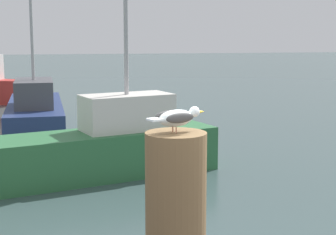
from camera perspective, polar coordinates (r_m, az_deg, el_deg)
mooring_post at (r=3.31m, az=0.81°, el=-8.95°), size 0.37×0.37×0.86m
seagull at (r=3.19m, az=0.93°, el=0.02°), size 0.38×0.21×0.14m
boat_navy at (r=15.68m, az=-13.63°, el=0.85°), size 1.60×5.99×4.41m
boat_green at (r=9.84m, az=-9.55°, el=-3.43°), size 5.41×2.65×4.43m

